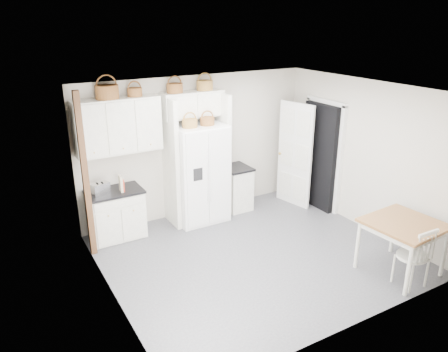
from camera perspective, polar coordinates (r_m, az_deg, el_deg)
floor at (r=7.08m, az=4.05°, el=-10.25°), size 4.50×4.50×0.00m
ceiling at (r=6.18m, az=4.65°, el=11.01°), size 4.50×4.50×0.00m
wall_back at (r=8.16m, az=-3.58°, el=3.93°), size 4.50×0.00×4.50m
wall_left at (r=5.65m, az=-15.00°, el=-4.35°), size 0.00×4.00×4.00m
wall_right at (r=7.94m, az=17.91°, el=2.52°), size 0.00×4.00×4.00m
refrigerator at (r=7.91m, az=-3.32°, el=0.35°), size 0.93×0.75×1.80m
base_cab_left at (r=7.64m, az=-13.89°, el=-4.96°), size 0.88×0.56×0.81m
base_cab_right at (r=8.51m, az=1.61°, el=-1.66°), size 0.46×0.56×0.82m
dining_table at (r=6.95m, az=22.06°, el=-8.63°), size 1.04×1.04×0.81m
windsor_chair at (r=6.67m, az=23.38°, el=-9.54°), size 0.46×0.42×0.92m
counter_left at (r=7.48m, az=-14.16°, el=-2.00°), size 0.92×0.59×0.04m
counter_right at (r=8.36m, az=1.63°, el=1.06°), size 0.50×0.60×0.04m
toaster at (r=7.34m, az=-15.88°, el=-1.61°), size 0.32×0.24×0.20m
cookbook_red at (r=7.39m, az=-13.15°, el=-1.14°), size 0.03×0.14×0.21m
cookbook_cream at (r=7.37m, az=-13.33°, el=-0.99°), size 0.06×0.18×0.26m
basket_upper_b at (r=7.18m, az=-15.03°, el=10.54°), size 0.37×0.37×0.22m
basket_upper_c at (r=7.32m, az=-11.59°, el=10.68°), size 0.24×0.24×0.14m
basket_bridge_a at (r=7.56m, az=-6.46°, el=11.33°), size 0.28×0.28×0.16m
basket_bridge_b at (r=7.81m, az=-2.54°, el=11.75°), size 0.30×0.30×0.17m
basket_fridge_a at (r=7.46m, az=-4.49°, el=6.88°), size 0.27×0.27×0.14m
basket_fridge_b at (r=7.61m, az=-2.20°, el=7.17°), size 0.26×0.26×0.14m
upper_cabinet at (r=7.32m, az=-13.69°, el=6.37°), size 1.40×0.34×0.90m
bridge_cabinet at (r=7.75m, az=-4.15°, el=9.33°), size 1.12×0.34×0.45m
fridge_panel_left at (r=7.68m, az=-6.96°, el=1.60°), size 0.08×0.60×2.30m
fridge_panel_right at (r=8.11m, az=-0.33°, el=2.77°), size 0.08×0.60×2.30m
trim_post at (r=6.89m, az=-17.66°, el=-0.13°), size 0.09×0.09×2.60m
doorway_void at (r=8.63m, az=12.48°, el=2.49°), size 0.18×0.85×2.05m
door_slab at (r=8.64m, az=9.23°, el=2.74°), size 0.21×0.79×2.05m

